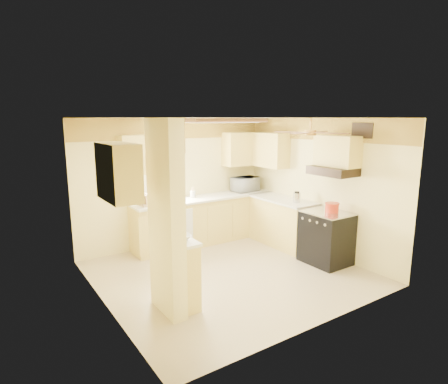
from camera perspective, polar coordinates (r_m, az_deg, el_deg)
floor at (r=6.27m, az=0.81°, el=-12.27°), size 4.00×4.00×0.00m
ceiling at (r=5.75m, az=0.88°, el=11.23°), size 4.00×4.00×0.00m
wall_back at (r=7.50m, az=-7.44°, el=1.53°), size 4.00×0.00×4.00m
wall_front at (r=4.50m, az=14.78°, el=-5.26°), size 4.00×0.00×4.00m
wall_left at (r=5.05m, az=-18.20°, el=-3.65°), size 0.00×3.80×3.80m
wall_right at (r=7.19m, az=14.07°, el=0.87°), size 0.00×3.80×3.80m
wallpaper_border at (r=7.38m, az=-7.58°, el=9.57°), size 4.00×0.02×0.40m
partition_column at (r=4.77m, az=-8.82°, el=-4.10°), size 0.20×0.70×2.50m
partition_ledge at (r=5.12m, az=-6.27°, el=-12.42°), size 0.25×0.55×0.90m
ledge_top at (r=4.95m, az=-6.39°, el=-7.43°), size 0.28×0.58×0.04m
lower_cabinets_back at (r=7.65m, az=-2.92°, el=-4.34°), size 3.00×0.60×0.90m
lower_cabinets_right at (r=7.57m, az=8.88°, el=-4.63°), size 0.60×1.40×0.90m
countertop_back at (r=7.53m, az=-2.91°, el=-0.91°), size 3.04×0.64×0.04m
countertop_right at (r=7.45m, az=8.94°, el=-1.16°), size 0.64×1.44×0.04m
dishwasher_panel at (r=7.04m, az=-6.87°, el=-5.95°), size 0.58×0.02×0.80m
window at (r=7.34m, az=-9.20°, el=3.64°), size 0.92×0.02×1.02m
upper_cab_back_left at (r=6.92m, az=-13.25°, el=5.54°), size 0.60×0.35×0.70m
upper_cab_back_right at (r=8.08m, az=2.96°, el=6.59°), size 0.90×0.35×0.70m
upper_cab_right at (r=7.88m, az=6.65°, el=6.42°), size 0.35×1.00×0.70m
upper_cab_left_wall at (r=4.75m, az=-15.78°, el=2.96°), size 0.35×0.75×0.70m
upper_cab_over_stove at (r=6.61m, az=16.87°, el=5.98°), size 0.35×0.76×0.52m
stove at (r=6.78m, az=15.32°, el=-6.68°), size 0.68×0.77×0.92m
range_hood at (r=6.58m, az=16.24°, el=3.10°), size 0.50×0.76×0.14m
poster_menu at (r=4.69m, az=-7.80°, el=3.18°), size 0.02×0.42×0.57m
poster_nashville at (r=4.83m, az=-7.60°, el=-4.49°), size 0.02×0.42×0.57m
ceiling_light_panel at (r=6.22m, az=-1.02°, el=10.82°), size 1.35×0.95×0.06m
ceiling_fan at (r=5.88m, az=13.01°, el=8.86°), size 1.15×1.15×0.26m
vent_grate at (r=6.50m, az=20.33°, el=8.78°), size 0.02×0.40×0.25m
microwave at (r=8.10m, az=3.22°, el=1.20°), size 0.57×0.40×0.30m
bowl at (r=4.95m, az=-6.40°, el=-6.86°), size 0.26×0.26×0.06m
dutch_oven at (r=6.66m, az=16.13°, el=-2.26°), size 0.24×0.24×0.16m
kettle at (r=7.15m, az=11.03°, el=-0.79°), size 0.14×0.14×0.21m
dish_rack at (r=6.97m, az=-11.43°, el=-1.33°), size 0.38×0.30×0.20m
utensil_crock at (r=7.48m, az=-4.76°, el=-0.32°), size 0.10×0.10×0.21m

